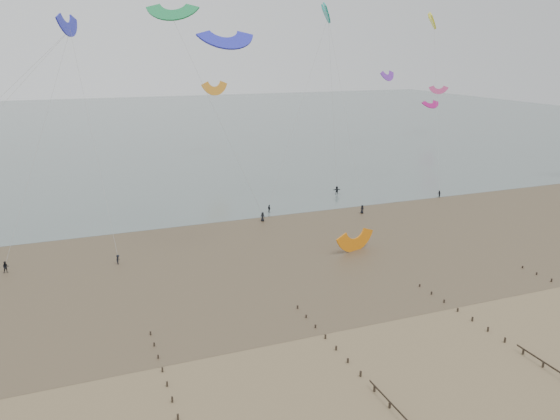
{
  "coord_description": "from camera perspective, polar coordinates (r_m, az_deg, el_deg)",
  "views": [
    {
      "loc": [
        -20.38,
        -44.54,
        30.75
      ],
      "look_at": [
        7.89,
        28.0,
        8.0
      ],
      "focal_mm": 35.0,
      "sensor_mm": 36.0,
      "label": 1
    }
  ],
  "objects": [
    {
      "name": "ground",
      "position": [
        57.83,
        2.9,
        -15.86
      ],
      "size": [
        500.0,
        500.0,
        0.0
      ],
      "primitive_type": "plane",
      "color": "brown",
      "rests_on": "ground"
    },
    {
      "name": "sea_and_shore",
      "position": [
        86.27,
        -9.02,
        -4.8
      ],
      "size": [
        500.0,
        665.0,
        0.03
      ],
      "color": "#475654",
      "rests_on": "ground"
    },
    {
      "name": "kitesurfers",
      "position": [
        103.3,
        -2.11,
        -0.54
      ],
      "size": [
        108.98,
        26.17,
        1.89
      ],
      "color": "black",
      "rests_on": "ground"
    },
    {
      "name": "grounded_kite",
      "position": [
        88.43,
        7.86,
        -4.22
      ],
      "size": [
        7.71,
        6.73,
        3.61
      ],
      "primitive_type": null,
      "rotation": [
        1.54,
        0.0,
        0.28
      ],
      "color": "orange",
      "rests_on": "ground"
    },
    {
      "name": "kites_airborne",
      "position": [
        140.49,
        -19.77,
        12.42
      ],
      "size": [
        235.24,
        114.78,
        36.34
      ],
      "color": "#1C8B4A",
      "rests_on": "ground"
    }
  ]
}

